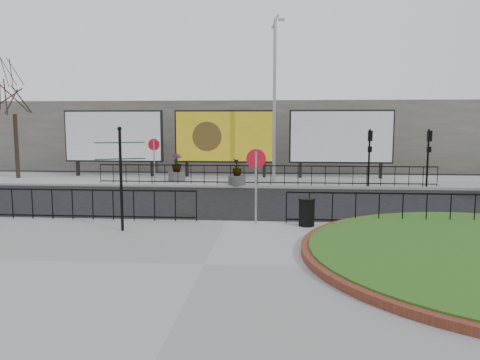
# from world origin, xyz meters

# --- Properties ---
(ground) EXTENTS (90.00, 90.00, 0.00)m
(ground) POSITION_xyz_m (0.00, 0.00, 0.00)
(ground) COLOR black
(ground) RESTS_ON ground
(pavement_near) EXTENTS (30.00, 10.00, 0.12)m
(pavement_near) POSITION_xyz_m (0.00, -5.00, 0.06)
(pavement_near) COLOR gray
(pavement_near) RESTS_ON ground
(pavement_far) EXTENTS (44.00, 6.00, 0.12)m
(pavement_far) POSITION_xyz_m (0.00, 12.00, 0.06)
(pavement_far) COLOR gray
(pavement_far) RESTS_ON ground
(railing_near_left) EXTENTS (10.00, 0.10, 1.10)m
(railing_near_left) POSITION_xyz_m (-6.00, -0.30, 0.67)
(railing_near_left) COLOR black
(railing_near_left) RESTS_ON pavement_near
(railing_near_right) EXTENTS (9.00, 0.10, 1.10)m
(railing_near_right) POSITION_xyz_m (6.50, -0.30, 0.67)
(railing_near_right) COLOR black
(railing_near_right) RESTS_ON pavement_near
(railing_far) EXTENTS (18.00, 0.10, 1.10)m
(railing_far) POSITION_xyz_m (1.00, 9.30, 0.67)
(railing_far) COLOR black
(railing_far) RESTS_ON pavement_far
(speed_sign_far) EXTENTS (0.64, 0.07, 2.47)m
(speed_sign_far) POSITION_xyz_m (-5.00, 9.40, 1.92)
(speed_sign_far) COLOR gray
(speed_sign_far) RESTS_ON pavement_far
(speed_sign_near) EXTENTS (0.64, 0.07, 2.47)m
(speed_sign_near) POSITION_xyz_m (1.00, -0.40, 1.92)
(speed_sign_near) COLOR gray
(speed_sign_near) RESTS_ON pavement_near
(billboard_left) EXTENTS (6.20, 0.31, 4.10)m
(billboard_left) POSITION_xyz_m (-8.50, 12.97, 2.60)
(billboard_left) COLOR black
(billboard_left) RESTS_ON pavement_far
(billboard_mid) EXTENTS (6.20, 0.31, 4.10)m
(billboard_mid) POSITION_xyz_m (-1.50, 12.97, 2.60)
(billboard_mid) COLOR black
(billboard_mid) RESTS_ON pavement_far
(billboard_right) EXTENTS (6.20, 0.31, 4.10)m
(billboard_right) POSITION_xyz_m (5.50, 12.97, 2.60)
(billboard_right) COLOR black
(billboard_right) RESTS_ON pavement_far
(lamp_post) EXTENTS (0.74, 0.18, 9.23)m
(lamp_post) POSITION_xyz_m (1.51, 11.00, 4.83)
(lamp_post) COLOR gray
(lamp_post) RESTS_ON pavement_far
(signal_pole_a) EXTENTS (0.22, 0.26, 3.00)m
(signal_pole_a) POSITION_xyz_m (6.50, 9.34, 2.10)
(signal_pole_a) COLOR black
(signal_pole_a) RESTS_ON pavement_far
(signal_pole_b) EXTENTS (0.22, 0.26, 3.00)m
(signal_pole_b) POSITION_xyz_m (9.50, 9.34, 2.10)
(signal_pole_b) COLOR black
(signal_pole_b) RESTS_ON pavement_far
(tree_left) EXTENTS (2.00, 2.00, 7.00)m
(tree_left) POSITION_xyz_m (-14.00, 11.50, 3.62)
(tree_left) COLOR #2D2119
(tree_left) RESTS_ON pavement_far
(building_backdrop) EXTENTS (40.00, 10.00, 5.00)m
(building_backdrop) POSITION_xyz_m (0.00, 22.00, 2.50)
(building_backdrop) COLOR slate
(building_backdrop) RESTS_ON ground
(fingerpost_sign) EXTENTS (1.46, 0.78, 3.20)m
(fingerpost_sign) POSITION_xyz_m (-3.07, -1.72, 2.05)
(fingerpost_sign) COLOR black
(fingerpost_sign) RESTS_ON pavement_near
(litter_bin) EXTENTS (0.55, 0.55, 0.91)m
(litter_bin) POSITION_xyz_m (2.65, -0.60, 0.58)
(litter_bin) COLOR black
(litter_bin) RESTS_ON pavement_near
(planter_a) EXTENTS (0.98, 0.98, 1.58)m
(planter_a) POSITION_xyz_m (-4.11, 11.00, 0.72)
(planter_a) COLOR #4C4C4F
(planter_a) RESTS_ON pavement_far
(planter_b) EXTENTS (0.94, 0.94, 1.42)m
(planter_b) POSITION_xyz_m (-0.47, 9.40, 0.63)
(planter_b) COLOR #4C4C4F
(planter_b) RESTS_ON pavement_far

